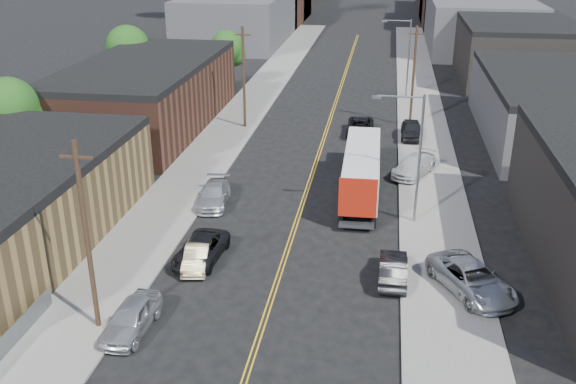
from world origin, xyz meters
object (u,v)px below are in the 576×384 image
(semi_truck, at_px, (363,164))
(car_right_lot_b, at_px, (414,166))
(car_left_c, at_px, (200,250))
(car_left_a, at_px, (131,318))
(car_ahead_truck, at_px, (360,127))
(car_right_lot_a, at_px, (472,279))
(car_left_d, at_px, (214,195))
(car_left_b, at_px, (197,256))
(car_right_oncoming, at_px, (393,269))
(car_right_lot_c, at_px, (411,130))

(semi_truck, relative_size, car_right_lot_b, 2.78)
(semi_truck, xyz_separation_m, car_left_c, (-9.16, -12.51, -1.46))
(car_left_a, relative_size, car_ahead_truck, 0.84)
(car_right_lot_a, bearing_deg, car_ahead_truck, 76.06)
(car_right_lot_a, relative_size, car_ahead_truck, 1.09)
(car_right_lot_a, height_order, car_ahead_truck, car_right_lot_a)
(car_left_a, distance_m, car_left_d, 16.02)
(car_right_lot_a, bearing_deg, semi_truck, 86.73)
(semi_truck, xyz_separation_m, car_left_d, (-10.56, -4.13, -1.43))
(car_left_d, relative_size, car_ahead_truck, 0.94)
(car_right_lot_b, bearing_deg, car_left_b, -102.27)
(car_left_c, xyz_separation_m, car_right_lot_b, (13.20, 16.34, 0.20))
(car_left_d, bearing_deg, car_left_a, -95.50)
(car_left_a, relative_size, car_left_c, 0.89)
(car_left_c, height_order, car_right_lot_a, car_right_lot_a)
(car_left_b, xyz_separation_m, car_left_c, (0.00, 0.71, 0.05))
(car_left_d, distance_m, car_right_oncoming, 15.76)
(car_left_c, relative_size, car_right_lot_a, 0.87)
(car_ahead_truck, bearing_deg, car_right_oncoming, -83.74)
(car_left_a, xyz_separation_m, car_left_b, (1.40, 6.93, -0.12))
(semi_truck, xyz_separation_m, car_ahead_truck, (-0.82, 14.36, -1.42))
(car_left_a, relative_size, car_right_lot_b, 0.87)
(car_left_d, bearing_deg, car_right_lot_a, -35.30)
(car_left_d, distance_m, car_ahead_truck, 20.89)
(car_left_b, bearing_deg, car_left_d, 90.94)
(car_left_a, xyz_separation_m, car_left_d, (0.00, 16.02, -0.04))
(car_left_c, relative_size, car_right_oncoming, 1.14)
(car_left_d, height_order, car_right_lot_a, car_right_lot_a)
(car_left_a, relative_size, car_right_lot_a, 0.77)
(car_left_b, distance_m, car_right_lot_c, 29.88)
(semi_truck, relative_size, car_left_b, 3.64)
(car_right_oncoming, bearing_deg, car_ahead_truck, -82.92)
(car_left_b, xyz_separation_m, car_left_d, (-1.40, 9.10, 0.08))
(car_left_a, bearing_deg, car_left_c, 83.09)
(semi_truck, xyz_separation_m, car_right_oncoming, (2.40, -13.11, -1.44))
(car_left_a, xyz_separation_m, car_ahead_truck, (9.73, 34.51, -0.02))
(car_right_oncoming, bearing_deg, car_right_lot_c, -93.15)
(car_right_oncoming, relative_size, car_right_lot_c, 0.95)
(car_left_a, bearing_deg, car_right_oncoming, 32.01)
(car_left_c, bearing_deg, car_right_lot_b, 55.55)
(car_left_c, bearing_deg, semi_truck, 58.28)
(car_left_a, bearing_deg, semi_truck, 65.83)
(car_right_oncoming, xyz_separation_m, car_right_lot_c, (1.65, 26.68, 0.22))
(car_ahead_truck, bearing_deg, car_right_lot_c, -9.60)
(car_right_lot_a, height_order, car_right_lot_b, car_right_lot_a)
(car_right_lot_a, height_order, car_right_lot_c, car_right_lot_a)
(car_right_lot_b, bearing_deg, car_right_lot_a, -56.19)
(car_left_b, relative_size, car_right_lot_c, 0.84)
(car_left_b, height_order, car_left_d, car_left_d)
(semi_truck, relative_size, car_ahead_truck, 2.68)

